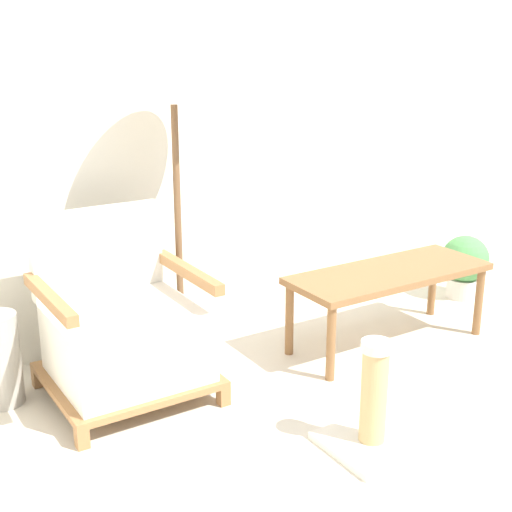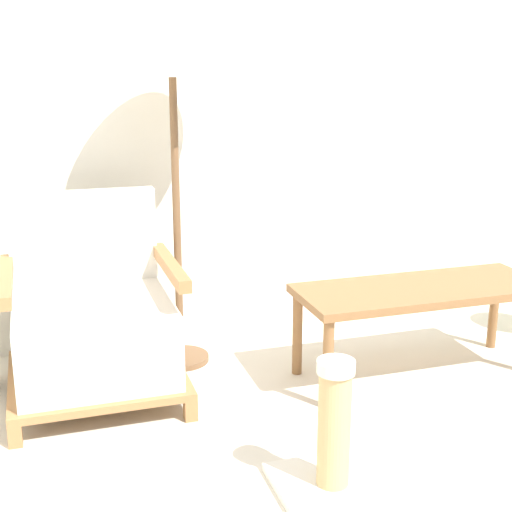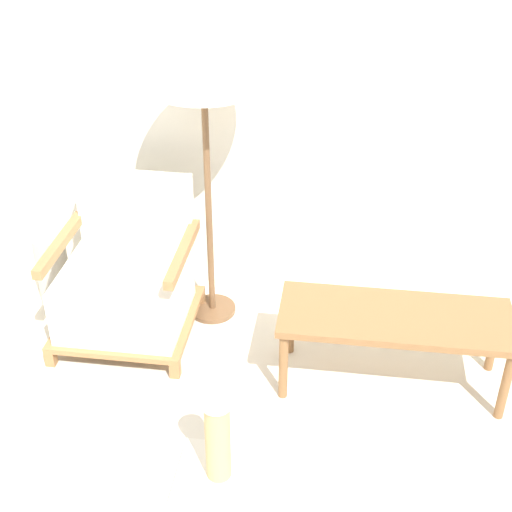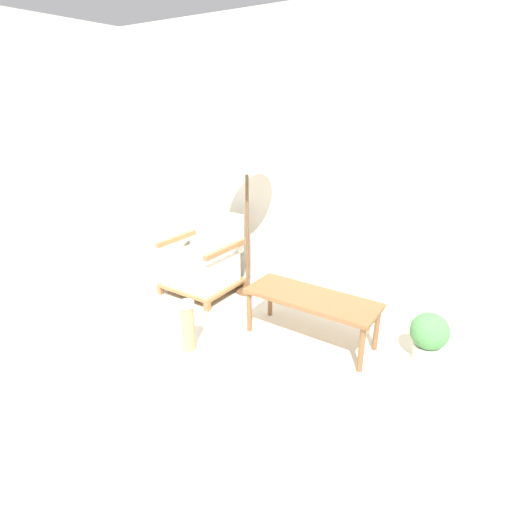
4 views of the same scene
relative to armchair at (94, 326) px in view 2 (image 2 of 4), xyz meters
name	(u,v)px [view 2 (image 2 of 4)]	position (x,y,z in m)	size (l,w,h in m)	color
wall_back	(238,60)	(0.78, 0.56, 1.05)	(8.00, 0.06, 2.70)	silver
armchair	(94,326)	(0.00, 0.00, 0.00)	(0.70, 0.66, 0.82)	olive
floor_lamp	(172,52)	(0.40, 0.23, 1.08)	(0.50, 0.50, 1.57)	brown
coffee_table	(421,297)	(1.37, -0.23, 0.06)	(1.09, 0.42, 0.41)	brown
scratching_post	(333,451)	(0.66, -0.94, -0.16)	(0.36, 0.36, 0.46)	beige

